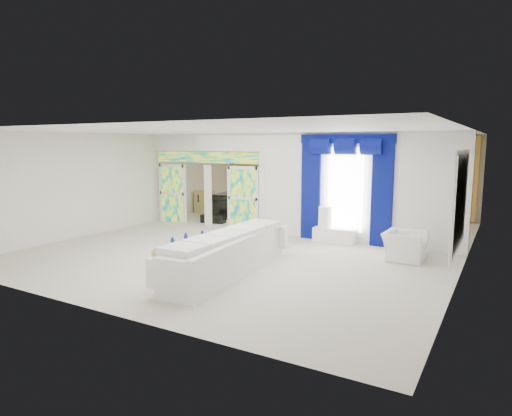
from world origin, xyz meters
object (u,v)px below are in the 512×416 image
Objects in this scene: white_sofa at (229,256)px; armchair at (405,246)px; coffee_table at (187,253)px; grand_piano at (238,205)px; console_table at (335,235)px.

armchair is at bearing 40.36° from white_sofa.
grand_piano is (-2.38, 6.00, 0.24)m from coffee_table.
white_sofa is at bearing -12.53° from coffee_table.
grand_piano is (-6.70, 3.32, 0.11)m from armchair.
white_sofa is 7.32m from grand_piano.
armchair is 7.48m from grand_piano.
grand_piano reaches higher than white_sofa.
console_table is at bearing 67.70° from armchair.
white_sofa is 3.32× the size of console_table.
coffee_table is at bearing -76.74° from grand_piano.
grand_piano is (-4.67, 2.42, 0.24)m from console_table.
grand_piano reaches higher than coffee_table.
white_sofa is 3.86× the size of armchair.
white_sofa is 1.39m from coffee_table.
armchair reaches higher than coffee_table.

